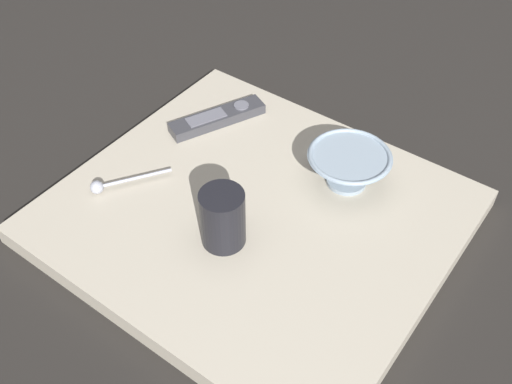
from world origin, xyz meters
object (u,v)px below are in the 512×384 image
(cereal_bowl, at_px, (348,166))
(teaspoon, at_px, (107,185))
(tv_remote_near, at_px, (218,118))
(coffee_mug, at_px, (224,219))

(cereal_bowl, bearing_deg, teaspoon, 38.99)
(cereal_bowl, height_order, tv_remote_near, cereal_bowl)
(cereal_bowl, height_order, teaspoon, cereal_bowl)
(cereal_bowl, bearing_deg, tv_remote_near, 0.56)
(coffee_mug, xyz_separation_m, teaspoon, (0.23, 0.03, -0.04))
(cereal_bowl, xyz_separation_m, teaspoon, (0.32, 0.26, -0.03))
(coffee_mug, height_order, teaspoon, coffee_mug)
(cereal_bowl, distance_m, tv_remote_near, 0.29)
(teaspoon, bearing_deg, cereal_bowl, -141.01)
(coffee_mug, distance_m, tv_remote_near, 0.31)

